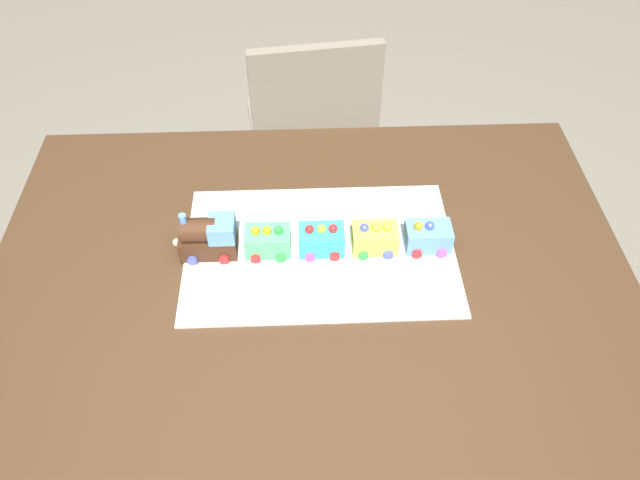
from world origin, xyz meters
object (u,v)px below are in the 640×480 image
Objects in this scene: dining_table at (311,299)px; cake_car_gondola_mint_green at (268,241)px; cake_car_hopper_lemon at (375,238)px; cake_car_tanker_sky_blue at (428,236)px; cake_car_caboose_turquoise at (322,239)px; cake_locomotive at (208,237)px; chair at (311,132)px.

cake_car_gondola_mint_green reaches higher than dining_table.
cake_car_tanker_sky_blue is (0.12, 0.00, -0.00)m from cake_car_hopper_lemon.
cake_car_hopper_lemon and cake_car_tanker_sky_blue have the same top height.
dining_table is at bearing -158.22° from cake_car_hopper_lemon.
cake_car_gondola_mint_green is 1.00× the size of cake_car_caboose_turquoise.
cake_car_gondola_mint_green is 0.12m from cake_car_caboose_turquoise.
cake_car_caboose_turquoise is (0.25, 0.00, -0.02)m from cake_locomotive.
chair and cake_locomotive have the same top height.
chair is 8.60× the size of cake_car_hopper_lemon.
cake_car_caboose_turquoise is at bearing 65.42° from dining_table.
chair is 8.60× the size of cake_car_caboose_turquoise.
cake_locomotive is at bearing -180.00° from cake_car_hopper_lemon.
dining_table is 10.00× the size of cake_locomotive.
chair reaches higher than cake_car_gondola_mint_green.
cake_car_hopper_lemon is 0.12m from cake_car_tanker_sky_blue.
cake_car_gondola_mint_green is at bearing 74.45° from chair.
chair is 0.86m from cake_car_tanker_sky_blue.
chair is 0.84m from cake_car_hopper_lemon.
cake_locomotive is 1.40× the size of cake_car_tanker_sky_blue.
cake_locomotive reaches higher than cake_car_caboose_turquoise.
cake_car_caboose_turquoise is 1.00× the size of cake_car_hopper_lemon.
cake_locomotive is 0.25m from cake_car_caboose_turquoise.
chair is at bearing 72.49° from cake_locomotive.
cake_locomotive is 0.48m from cake_car_tanker_sky_blue.
cake_car_gondola_mint_green is at bearing 180.00° from cake_car_caboose_turquoise.
chair is at bearing 90.17° from cake_car_caboose_turquoise.
cake_car_hopper_lemon is (0.36, 0.00, -0.02)m from cake_locomotive.
cake_locomotive reaches higher than cake_car_gondola_mint_green.
cake_car_hopper_lemon is at bearing 91.75° from chair.
cake_car_gondola_mint_green is 0.24m from cake_car_hopper_lemon.
cake_locomotive is 1.40× the size of cake_car_caboose_turquoise.
cake_locomotive reaches higher than dining_table.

